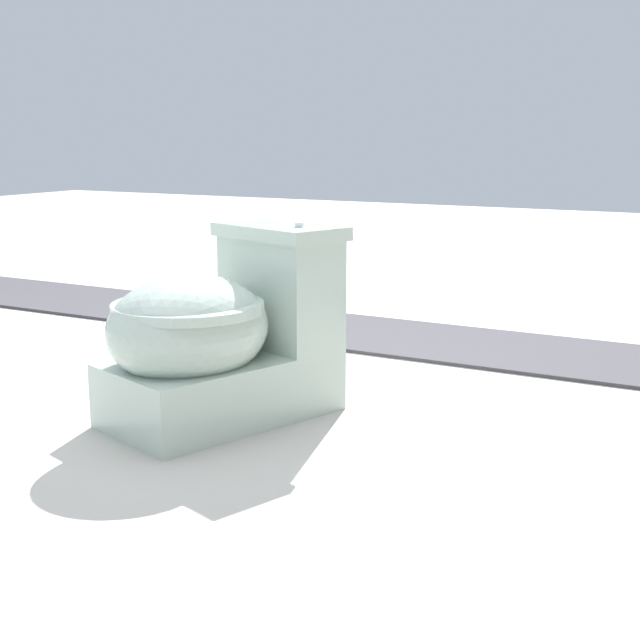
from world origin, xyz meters
The scene contains 3 objects.
ground_plane centered at (0.00, 0.00, 0.00)m, with size 14.00×14.00×0.00m, color #B7B2A8.
gravel_strip centered at (-1.14, 0.50, 0.01)m, with size 0.56×8.00×0.01m, color #423F44.
toilet centered at (-0.05, 0.12, 0.22)m, with size 0.71×0.55×0.52m.
Camera 1 is at (1.84, 1.45, 0.76)m, focal length 50.00 mm.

